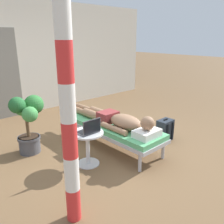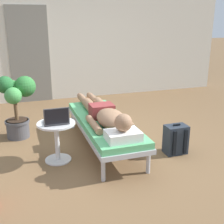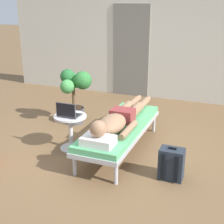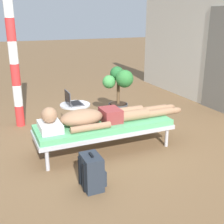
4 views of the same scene
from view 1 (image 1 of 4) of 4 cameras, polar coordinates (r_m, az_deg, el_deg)
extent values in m
plane|color=brown|center=(4.11, -2.27, -9.07)|extent=(40.00, 40.00, 0.00)
cube|color=beige|center=(6.30, -19.00, 12.32)|extent=(7.60, 0.20, 2.70)
cube|color=slate|center=(5.95, -25.24, 8.10)|extent=(0.84, 0.03, 2.04)
cylinder|color=#B7B7BC|center=(4.68, -10.04, -3.96)|extent=(0.05, 0.05, 0.28)
cylinder|color=#B7B7BC|center=(4.98, -4.66, -2.36)|extent=(0.05, 0.05, 0.28)
cylinder|color=#B7B7BC|center=(3.47, 6.76, -12.02)|extent=(0.05, 0.05, 0.28)
cylinder|color=#B7B7BC|center=(3.87, 12.21, -8.98)|extent=(0.05, 0.05, 0.28)
cube|color=#B7B7BC|center=(4.12, -0.04, -4.20)|extent=(0.66, 1.97, 0.06)
cube|color=#59B272|center=(4.10, -0.04, -3.29)|extent=(0.63, 1.93, 0.08)
cube|color=white|center=(3.58, 8.44, -5.10)|extent=(0.40, 0.28, 0.11)
sphere|color=#997051|center=(3.52, 8.56, -2.70)|extent=(0.21, 0.21, 0.21)
ellipsoid|color=#997051|center=(3.83, 3.34, -2.43)|extent=(0.35, 0.60, 0.23)
cylinder|color=#997051|center=(3.74, 0.43, -4.05)|extent=(0.09, 0.55, 0.09)
cylinder|color=#997051|center=(4.03, 4.96, -2.43)|extent=(0.09, 0.55, 0.09)
cube|color=maroon|center=(4.12, -1.00, -1.17)|extent=(0.33, 0.26, 0.19)
cylinder|color=#997051|center=(4.32, -4.86, -0.60)|extent=(0.15, 0.42, 0.15)
cylinder|color=#997051|center=(4.66, -8.15, 0.40)|extent=(0.11, 0.44, 0.11)
ellipsoid|color=#997051|center=(4.89, -10.12, 1.09)|extent=(0.09, 0.20, 0.10)
cylinder|color=#997051|center=(4.42, -3.14, -0.12)|extent=(0.15, 0.42, 0.15)
cylinder|color=#997051|center=(4.75, -6.48, 0.83)|extent=(0.11, 0.44, 0.11)
ellipsoid|color=#997051|center=(4.98, -8.49, 1.49)|extent=(0.09, 0.20, 0.10)
cylinder|color=silver|center=(3.71, -5.73, -12.21)|extent=(0.34, 0.34, 0.02)
cylinder|color=silver|center=(3.59, -5.86, -8.77)|extent=(0.06, 0.06, 0.48)
cylinder|color=silver|center=(3.48, -5.99, -5.06)|extent=(0.48, 0.48, 0.02)
cube|color=#4C4C51|center=(3.47, -6.00, -4.75)|extent=(0.31, 0.22, 0.02)
cube|color=black|center=(3.48, -6.11, -4.55)|extent=(0.27, 0.15, 0.00)
cube|color=#4C4C51|center=(3.35, -4.85, -3.53)|extent=(0.31, 0.01, 0.21)
cube|color=black|center=(3.34, -4.77, -3.57)|extent=(0.29, 0.00, 0.19)
cube|color=#262D38|center=(4.48, 12.63, -4.32)|extent=(0.30, 0.20, 0.40)
cube|color=#262D38|center=(4.57, 11.34, -4.73)|extent=(0.23, 0.04, 0.18)
cube|color=black|center=(4.36, 13.23, -5.00)|extent=(0.04, 0.02, 0.34)
cube|color=black|center=(4.49, 14.41, -4.41)|extent=(0.04, 0.02, 0.34)
cube|color=black|center=(4.41, 12.82, -1.77)|extent=(0.10, 0.02, 0.02)
cylinder|color=#4C4C51|center=(4.20, -19.25, -7.37)|extent=(0.34, 0.34, 0.28)
cylinder|color=#4C4C51|center=(4.15, -19.42, -5.87)|extent=(0.37, 0.37, 0.04)
cylinder|color=#332319|center=(4.14, -19.46, -5.56)|extent=(0.31, 0.31, 0.01)
cylinder|color=brown|center=(4.08, -19.72, -3.17)|extent=(0.06, 0.06, 0.38)
sphere|color=#2D7233|center=(4.08, -18.35, 1.73)|extent=(0.32, 0.32, 0.32)
sphere|color=#429347|center=(4.08, -20.85, 0.93)|extent=(0.26, 0.26, 0.26)
sphere|color=#23602D|center=(3.95, -21.96, 1.54)|extent=(0.26, 0.26, 0.26)
sphere|color=#429347|center=(3.83, -19.22, -0.54)|extent=(0.24, 0.24, 0.24)
cylinder|color=red|center=(2.69, -9.26, -20.97)|extent=(0.15, 0.15, 0.37)
cylinder|color=white|center=(2.48, -9.70, -14.36)|extent=(0.15, 0.15, 0.37)
cylinder|color=red|center=(2.31, -10.17, -6.63)|extent=(0.15, 0.15, 0.37)
cylinder|color=white|center=(2.18, -10.70, 2.15)|extent=(0.15, 0.15, 0.37)
cylinder|color=red|center=(2.12, -11.28, 11.75)|extent=(0.15, 0.15, 0.37)
cylinder|color=white|center=(2.11, -11.92, 21.69)|extent=(0.15, 0.15, 0.37)
camera|label=2|loc=(1.75, 77.21, 0.94)|focal=46.41mm
camera|label=3|loc=(4.30, 65.77, 11.03)|focal=51.22mm
camera|label=4|loc=(6.32, 35.79, 14.68)|focal=46.16mm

